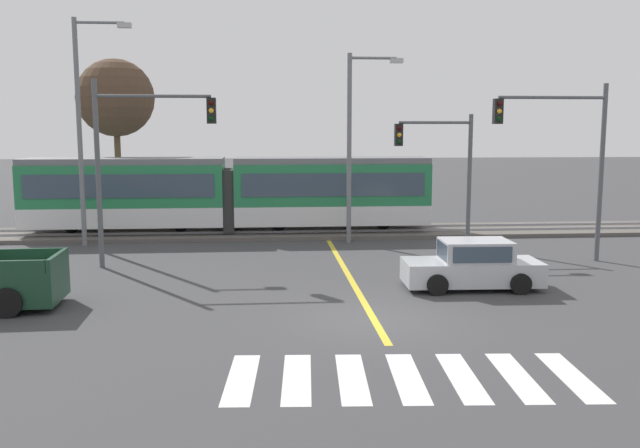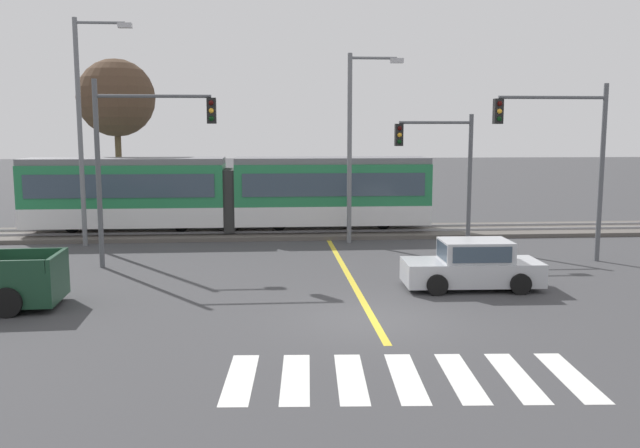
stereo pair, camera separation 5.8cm
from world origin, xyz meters
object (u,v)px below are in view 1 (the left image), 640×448
(street_lamp_centre, at_px, (355,136))
(street_lamp_west, at_px, (84,119))
(traffic_light_mid_left, at_px, (137,146))
(light_rail_tram, at_px, (229,191))
(sedan_crossing, at_px, (472,266))
(bare_tree_far_west, at_px, (115,98))
(traffic_light_mid_right, at_px, (567,146))
(traffic_light_far_right, at_px, (443,159))

(street_lamp_centre, bearing_deg, street_lamp_west, 179.76)
(traffic_light_mid_left, height_order, street_lamp_centre, street_lamp_centre)
(light_rail_tram, xyz_separation_m, street_lamp_west, (-5.79, -2.55, 3.27))
(sedan_crossing, xyz_separation_m, bare_tree_far_west, (-13.97, 15.75, 5.77))
(traffic_light_mid_right, bearing_deg, traffic_light_mid_left, 179.12)
(traffic_light_mid_left, distance_m, traffic_light_mid_right, 15.52)
(traffic_light_mid_left, xyz_separation_m, traffic_light_mid_right, (15.52, -0.24, -0.02))
(bare_tree_far_west, bearing_deg, street_lamp_west, -88.81)
(street_lamp_west, xyz_separation_m, bare_tree_far_west, (-0.14, 6.87, 1.15))
(traffic_light_far_right, xyz_separation_m, bare_tree_far_west, (-14.92, 8.45, 2.80))
(light_rail_tram, relative_size, traffic_light_mid_left, 2.79)
(traffic_light_mid_right, relative_size, traffic_light_far_right, 1.19)
(sedan_crossing, bearing_deg, traffic_light_far_right, 82.62)
(sedan_crossing, relative_size, bare_tree_far_west, 0.50)
(light_rail_tram, relative_size, traffic_light_far_right, 3.35)
(street_lamp_west, bearing_deg, light_rail_tram, 23.78)
(traffic_light_mid_left, bearing_deg, traffic_light_far_right, 14.63)
(traffic_light_mid_right, distance_m, street_lamp_centre, 8.67)
(light_rail_tram, xyz_separation_m, traffic_light_far_right, (8.98, -4.13, 1.63))
(sedan_crossing, distance_m, traffic_light_far_right, 7.93)
(light_rail_tram, height_order, street_lamp_centre, street_lamp_centre)
(light_rail_tram, relative_size, street_lamp_west, 1.97)
(traffic_light_mid_left, height_order, bare_tree_far_west, bare_tree_far_west)
(traffic_light_mid_left, bearing_deg, street_lamp_centre, 28.99)
(traffic_light_far_right, distance_m, street_lamp_west, 14.95)
(traffic_light_far_right, xyz_separation_m, street_lamp_centre, (-3.48, 1.53, 0.96))
(sedan_crossing, height_order, bare_tree_far_west, bare_tree_far_west)
(street_lamp_centre, bearing_deg, traffic_light_mid_left, -151.01)
(traffic_light_mid_right, relative_size, street_lamp_centre, 0.81)
(light_rail_tram, distance_m, sedan_crossing, 14.04)
(light_rail_tram, bearing_deg, sedan_crossing, -54.87)
(light_rail_tram, height_order, street_lamp_west, street_lamp_west)
(street_lamp_centre, xyz_separation_m, bare_tree_far_west, (-11.44, 6.92, 1.83))
(street_lamp_centre, bearing_deg, bare_tree_far_west, 148.83)
(light_rail_tram, xyz_separation_m, traffic_light_mid_right, (12.69, -7.45, 2.27))
(light_rail_tram, distance_m, street_lamp_centre, 6.62)
(street_lamp_centre, height_order, bare_tree_far_west, bare_tree_far_west)
(light_rail_tram, bearing_deg, street_lamp_west, -156.22)
(traffic_light_mid_right, relative_size, bare_tree_far_west, 0.77)
(light_rail_tram, distance_m, traffic_light_far_right, 10.02)
(bare_tree_far_west, bearing_deg, traffic_light_mid_left, -74.94)
(sedan_crossing, xyz_separation_m, traffic_light_far_right, (0.94, 7.29, 2.98))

